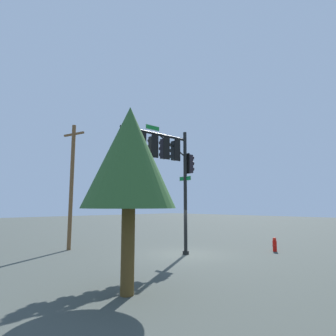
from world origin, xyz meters
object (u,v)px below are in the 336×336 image
object	(u,v)px
fire_hydrant	(275,245)
tree_mid	(129,158)
utility_pole	(72,183)
signal_pole_assembly	(164,158)

from	to	relation	value
fire_hydrant	tree_mid	size ratio (longest dim) A/B	0.14
utility_pole	fire_hydrant	size ratio (longest dim) A/B	9.62
signal_pole_assembly	fire_hydrant	world-z (taller)	signal_pole_assembly
tree_mid	utility_pole	bearing A→B (deg)	-105.57
tree_mid	signal_pole_assembly	bearing A→B (deg)	-144.05
utility_pole	fire_hydrant	bearing A→B (deg)	132.88
utility_pole	fire_hydrant	world-z (taller)	utility_pole
signal_pole_assembly	fire_hydrant	bearing A→B (deg)	152.69
utility_pole	fire_hydrant	xyz separation A→B (m)	(-8.60, 9.26, -3.76)
fire_hydrant	tree_mid	xyz separation A→B (m)	(11.33, 0.55, 3.90)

